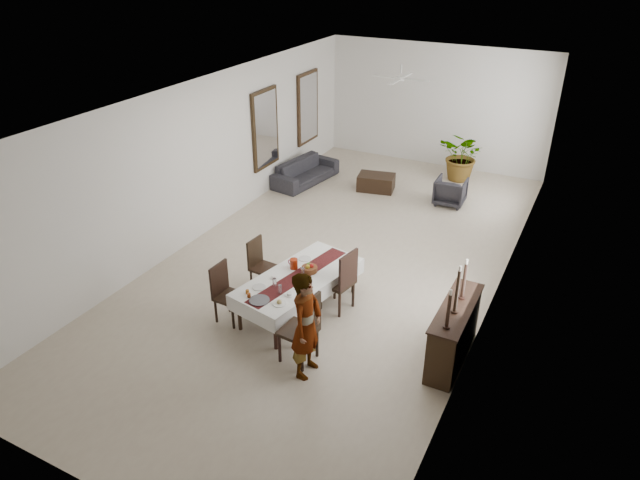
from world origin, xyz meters
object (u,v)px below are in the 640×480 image
Objects in this scene: dining_table_top at (299,278)px; sideboard_body at (453,334)px; woman at (306,325)px; red_pitcher at (294,264)px; sofa at (305,171)px.

dining_table_top is 1.42× the size of sideboard_body.
dining_table_top is 1.56m from woman.
woman is (0.84, -1.30, 0.18)m from dining_table_top.
sofa is (-2.43, 4.88, -0.47)m from red_pitcher.
sideboard_body reaches higher than red_pitcher.
woman reaches higher than red_pitcher.
woman is 2.19m from sideboard_body.
sideboard_body reaches higher than dining_table_top.
red_pitcher is 0.09× the size of sofa.
woman reaches higher than sofa.
sofa is at bearing 27.72° from woman.
red_pitcher is at bearing 34.18° from woman.
sofa is (-2.62, 5.06, -0.35)m from dining_table_top.
dining_table_top is 0.28m from red_pitcher.
sofa is at bearing 135.62° from sideboard_body.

